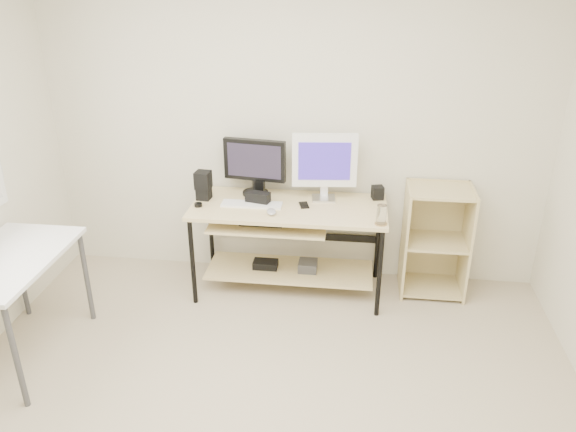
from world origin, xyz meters
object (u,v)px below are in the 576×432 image
at_px(desk, 286,230).
at_px(black_monitor, 255,164).
at_px(shelf_unit, 435,239).
at_px(audio_controller, 260,189).
at_px(side_table, 8,269).
at_px(white_imac, 325,162).

bearing_deg(desk, black_monitor, 144.64).
height_order(shelf_unit, audio_controller, shelf_unit).
bearing_deg(side_table, desk, 32.65).
bearing_deg(side_table, black_monitor, 42.14).
bearing_deg(black_monitor, white_imac, 3.46).
relative_size(desk, side_table, 1.50).
distance_m(desk, shelf_unit, 1.19).
xyz_separation_m(shelf_unit, white_imac, (-0.89, -0.01, 0.61)).
relative_size(white_imac, audio_controller, 3.91).
distance_m(black_monitor, audio_controller, 0.20).
height_order(white_imac, audio_controller, white_imac).
bearing_deg(shelf_unit, side_table, -156.67).
height_order(desk, shelf_unit, shelf_unit).
height_order(black_monitor, audio_controller, black_monitor).
relative_size(shelf_unit, audio_controller, 6.59).
distance_m(side_table, audio_controller, 1.88).
bearing_deg(desk, shelf_unit, 7.77).
relative_size(desk, shelf_unit, 1.67).
bearing_deg(black_monitor, audio_controller, -38.23).
relative_size(side_table, audio_controller, 7.32).
height_order(desk, audio_controller, audio_controller).
bearing_deg(audio_controller, white_imac, 12.78).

